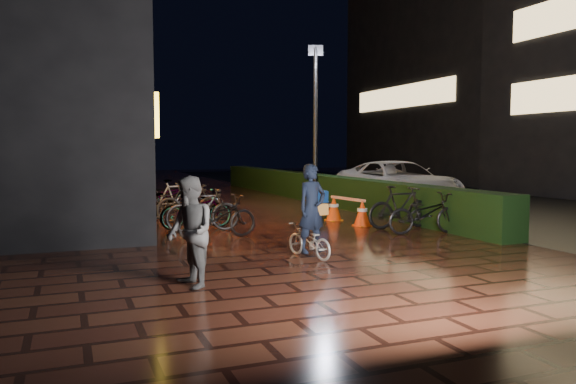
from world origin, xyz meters
name	(u,v)px	position (x,y,z in m)	size (l,w,h in m)	color
ground	(326,239)	(0.00, 0.00, 0.00)	(80.00, 80.00, 0.00)	#381911
asphalt_road	(494,203)	(9.00, 5.00, 0.00)	(11.00, 60.00, 0.01)	black
hedge	(314,188)	(3.30, 8.00, 0.50)	(0.70, 20.00, 1.00)	black
bystander_person	(190,232)	(-3.57, -3.10, 0.78)	(0.76, 0.59, 1.57)	#515153
van	(397,183)	(5.35, 5.62, 0.76)	(2.51, 5.44, 1.51)	silver
far_buildings	(567,53)	(17.23, 9.61, 6.47)	(9.08, 31.00, 14.00)	black
lamp_post_hedge	(315,118)	(2.86, 6.90, 2.99)	(0.52, 0.22, 5.44)	black
lamp_post_sf	(148,127)	(-2.41, 9.74, 2.72)	(0.46, 0.24, 4.94)	black
cyclist	(311,223)	(-1.15, -1.79, 0.62)	(0.70, 1.23, 1.67)	silver
traffic_barrier	(348,210)	(1.63, 2.14, 0.33)	(0.61, 1.66, 0.67)	#EA3D0C
cart_assembly	(320,198)	(1.41, 3.40, 0.56)	(0.73, 0.62, 1.08)	black
parked_bikes_storefront	(187,204)	(-2.25, 3.70, 0.49)	(2.12, 6.58, 1.05)	black
parked_bikes_hedge	(413,210)	(2.38, 0.27, 0.49)	(1.86, 1.63, 1.05)	black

